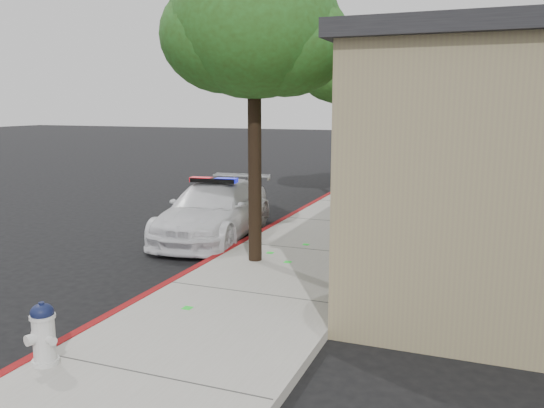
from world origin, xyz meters
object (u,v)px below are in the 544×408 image
(police_car, at_px, (214,210))
(fire_hydrant, at_px, (43,333))
(street_tree_near, at_px, (254,32))
(street_tree_far, at_px, (374,88))
(street_tree_mid, at_px, (346,71))

(police_car, distance_m, fire_hydrant, 7.15)
(fire_hydrant, bearing_deg, police_car, 119.17)
(police_car, distance_m, street_tree_near, 4.73)
(street_tree_far, bearing_deg, street_tree_mid, -104.47)
(street_tree_near, xyz_separation_m, street_tree_mid, (-0.23, 7.92, -0.27))
(fire_hydrant, xyz_separation_m, street_tree_mid, (0.35, 12.95, 3.70))
(street_tree_near, height_order, street_tree_far, street_tree_near)
(fire_hydrant, relative_size, street_tree_near, 0.13)
(fire_hydrant, bearing_deg, street_tree_far, 105.00)
(street_tree_near, relative_size, street_tree_far, 1.22)
(police_car, bearing_deg, street_tree_near, -52.46)
(fire_hydrant, distance_m, street_tree_near, 6.43)
(police_car, relative_size, street_tree_far, 1.00)
(police_car, bearing_deg, fire_hydrant, -85.57)
(street_tree_mid, height_order, street_tree_far, street_tree_mid)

